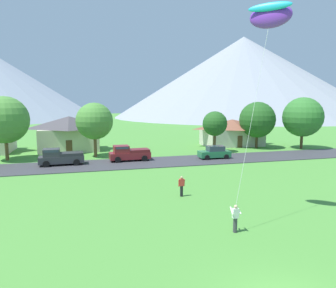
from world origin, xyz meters
TOP-DOWN VIEW (x-y plane):
  - road_strip at (0.00, 29.04)m, footprint 160.00×6.96m
  - mountain_central_ridge at (70.87, 135.26)m, footprint 127.76×127.76m
  - house_leftmost at (-9.22, 42.26)m, footprint 9.57×6.90m
  - house_left_center at (18.12, 40.89)m, footprint 10.65×6.52m
  - tree_near_left at (-16.88, 35.57)m, footprint 6.12×6.12m
  - tree_center at (20.60, 36.82)m, footprint 5.88×5.88m
  - tree_right_of_center at (-5.57, 35.30)m, footprint 5.09×5.09m
  - tree_near_right at (27.31, 34.25)m, footprint 6.39×6.39m
  - tree_far_right at (12.04, 34.49)m, footprint 3.72×3.72m
  - parked_car_green_mid_west at (9.83, 29.37)m, footprint 4.25×2.17m
  - pickup_truck_maroon_west_side at (-1.55, 30.73)m, footprint 5.25×2.43m
  - pickup_truck_charcoal_east_side at (-9.90, 30.18)m, footprint 5.29×2.51m
  - kite_flyer_with_kite at (4.20, 8.69)m, footprint 4.60×3.39m
  - watcher_person at (0.44, 14.46)m, footprint 0.56×0.24m

SIDE VIEW (x-z plane):
  - road_strip at x=0.00m, z-range 0.00..0.08m
  - parked_car_green_mid_west at x=9.83m, z-range 0.03..1.71m
  - watcher_person at x=0.44m, z-range 0.04..1.71m
  - pickup_truck_maroon_west_side at x=-1.55m, z-range 0.06..2.06m
  - pickup_truck_charcoal_east_side at x=-9.90m, z-range 0.06..2.06m
  - house_left_center at x=18.12m, z-range 0.08..4.66m
  - house_leftmost at x=-9.22m, z-range 0.10..5.49m
  - tree_far_right at x=12.04m, z-range 1.22..7.45m
  - tree_center at x=20.60m, z-range 0.87..8.50m
  - tree_right_of_center at x=-5.57m, z-range 1.20..8.73m
  - tree_near_right at x=27.31m, z-range 0.98..9.36m
  - tree_near_left at x=-16.88m, z-range 1.12..9.49m
  - kite_flyer_with_kite at x=4.20m, z-range 5.68..19.40m
  - mountain_central_ridge at x=70.87m, z-range 0.00..39.45m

